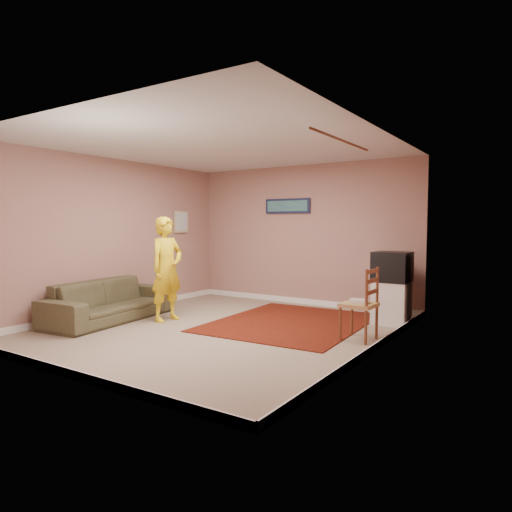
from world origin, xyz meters
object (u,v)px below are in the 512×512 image
Objects in this scene: crt_tv at (392,267)px; chair_a at (389,282)px; tv_cabinet at (391,303)px; chair_b at (359,296)px; person at (167,269)px; sofa at (110,301)px.

crt_tv is 1.07× the size of chair_a.
crt_tv is at bearing 179.37° from tv_cabinet.
chair_b reaches higher than chair_a.
tv_cabinet is at bearing -56.63° from person.
crt_tv is 1.21m from chair_b.
chair_b reaches higher than sofa.
chair_a is at bearing -59.58° from sofa.
crt_tv is 0.25× the size of sofa.
tv_cabinet is 4.33m from sofa.
tv_cabinet is at bearing 178.68° from chair_b.
tv_cabinet is 1.27× the size of chair_a.
crt_tv is at bearing -56.58° from person.
chair_a reaches higher than tv_cabinet.
chair_a reaches higher than sofa.
person reaches higher than sofa.
tv_cabinet is 1.21m from chair_b.
chair_b is (-0.07, -1.18, -0.29)m from crt_tv.
person is at bearing -63.11° from sofa.
crt_tv is at bearing -66.82° from sofa.
sofa is at bearing -146.25° from chair_a.
chair_b is at bearing -76.12° from person.
person is at bearing -145.37° from chair_a.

